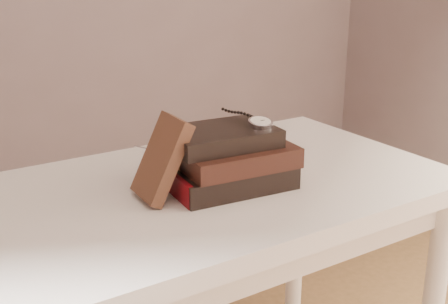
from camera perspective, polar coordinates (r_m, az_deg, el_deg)
table at (r=1.26m, az=-1.15°, el=-6.78°), size 1.00×0.60×0.75m
book_stack at (r=1.18m, az=0.47°, el=-0.73°), size 0.26×0.19×0.12m
journal at (r=1.12m, az=-6.13°, el=-0.65°), size 0.10×0.11×0.16m
pocket_watch at (r=1.18m, az=3.39°, el=2.98°), size 0.06×0.15×0.02m
eyeglasses at (r=1.21m, az=-5.02°, el=0.35°), size 0.11×0.13×0.05m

